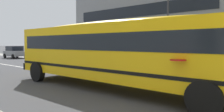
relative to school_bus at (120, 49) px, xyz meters
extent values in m
plane|color=#424244|center=(-2.04, 1.32, -1.75)|extent=(400.00, 400.00, 0.00)
cube|color=gray|center=(-2.04, 8.81, -1.74)|extent=(120.00, 3.00, 0.01)
cube|color=silver|center=(-2.04, 1.32, -1.75)|extent=(110.00, 0.16, 0.01)
cube|color=yellow|center=(-0.25, 0.00, -0.11)|extent=(11.28, 2.72, 2.25)
cube|color=black|center=(-5.96, -0.09, -1.05)|extent=(0.24, 2.56, 0.37)
cube|color=black|center=(-0.25, 0.00, 0.29)|extent=(10.61, 2.75, 0.65)
cube|color=black|center=(-0.25, 0.00, -0.78)|extent=(11.30, 2.75, 0.12)
ellipsoid|color=yellow|center=(-0.25, 0.00, 1.01)|extent=(10.83, 2.51, 0.37)
cylinder|color=red|center=(3.37, -1.41, -0.23)|extent=(0.46, 0.46, 0.03)
cylinder|color=black|center=(4.04, -1.22, -1.24)|extent=(1.03, 0.30, 1.02)
cylinder|color=black|center=(-4.55, 1.21, -1.24)|extent=(1.03, 0.30, 1.02)
cylinder|color=black|center=(-4.51, -1.34, -1.24)|extent=(1.03, 0.30, 1.02)
cube|color=maroon|center=(-13.67, 6.24, -1.10)|extent=(3.94, 1.79, 0.70)
cube|color=black|center=(-13.82, 6.24, -0.43)|extent=(2.24, 1.61, 0.64)
cylinder|color=black|center=(-12.35, 7.06, -1.45)|extent=(0.60, 0.19, 0.60)
cylinder|color=black|center=(-12.39, 5.36, -1.45)|extent=(0.60, 0.19, 0.60)
cylinder|color=black|center=(-14.95, 7.12, -1.45)|extent=(0.60, 0.19, 0.60)
cylinder|color=black|center=(-14.99, 5.42, -1.45)|extent=(0.60, 0.19, 0.60)
cube|color=gray|center=(-24.23, 6.13, -1.10)|extent=(3.90, 1.71, 0.70)
cube|color=black|center=(-24.38, 6.13, -0.43)|extent=(2.20, 1.57, 0.64)
cylinder|color=black|center=(-22.93, 6.98, -1.45)|extent=(0.60, 0.18, 0.60)
cylinder|color=black|center=(-22.92, 5.28, -1.45)|extent=(0.60, 0.18, 0.60)
cylinder|color=black|center=(-25.53, 6.97, -1.45)|extent=(0.60, 0.18, 0.60)
cylinder|color=black|center=(-25.52, 5.27, -1.45)|extent=(0.60, 0.18, 0.60)
cylinder|color=#38383D|center=(-2.19, 8.11, 1.50)|extent=(0.14, 0.14, 6.50)
cube|color=gray|center=(-6.91, 15.98, 4.65)|extent=(18.34, 11.34, 12.80)
cube|color=black|center=(-6.91, 10.29, 0.17)|extent=(15.40, 0.04, 1.10)
cube|color=black|center=(-6.91, 10.29, 3.37)|extent=(15.40, 0.04, 1.10)
camera|label=1|loc=(6.19, -7.17, 0.23)|focal=35.65mm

